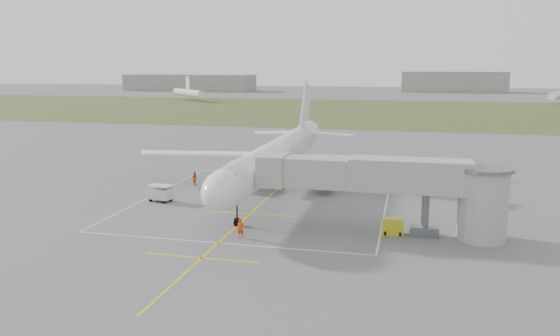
% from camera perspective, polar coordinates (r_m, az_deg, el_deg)
% --- Properties ---
extents(ground, '(700.00, 700.00, 0.00)m').
position_cam_1_polar(ground, '(68.07, -0.73, -2.64)').
color(ground, '#5C5B5E').
rests_on(ground, ground).
extents(grass_strip, '(700.00, 120.00, 0.02)m').
position_cam_1_polar(grass_strip, '(195.51, 8.73, 5.96)').
color(grass_strip, '#425525').
rests_on(grass_strip, ground).
extents(apron_markings, '(28.20, 60.00, 0.01)m').
position_cam_1_polar(apron_markings, '(62.61, -2.04, -3.82)').
color(apron_markings, yellow).
rests_on(apron_markings, ground).
extents(airliner, '(38.93, 46.75, 13.52)m').
position_cam_1_polar(airliner, '(67.91, -0.58, 1.12)').
color(airliner, white).
rests_on(airliner, ground).
extents(jet_bridge, '(23.40, 5.00, 7.20)m').
position_cam_1_polar(jet_bridge, '(51.86, 12.55, -1.75)').
color(jet_bridge, '#B0A99F').
rests_on(jet_bridge, ground).
extents(gpu_unit, '(2.00, 1.44, 1.47)m').
position_cam_1_polar(gpu_unit, '(52.70, 11.71, -6.03)').
color(gpu_unit, gold).
rests_on(gpu_unit, ground).
extents(baggage_cart, '(3.03, 2.16, 1.92)m').
position_cam_1_polar(baggage_cart, '(65.31, -12.37, -2.57)').
color(baggage_cart, silver).
rests_on(baggage_cart, ground).
extents(ramp_worker_nose, '(0.69, 0.47, 1.83)m').
position_cam_1_polar(ramp_worker_nose, '(50.61, -4.15, -6.31)').
color(ramp_worker_nose, '#F44007').
rests_on(ramp_worker_nose, ground).
extents(ramp_worker_wing, '(1.07, 1.02, 1.75)m').
position_cam_1_polar(ramp_worker_wing, '(73.42, -8.88, -1.08)').
color(ramp_worker_wing, '#E04E07').
rests_on(ramp_worker_wing, ground).
extents(distant_hangars, '(345.00, 49.00, 12.00)m').
position_cam_1_polar(distant_hangars, '(331.15, 7.98, 8.76)').
color(distant_hangars, gray).
rests_on(distant_hangars, ground).
extents(distant_aircraft, '(182.06, 49.77, 8.85)m').
position_cam_1_polar(distant_aircraft, '(242.88, 9.38, 7.68)').
color(distant_aircraft, white).
rests_on(distant_aircraft, ground).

